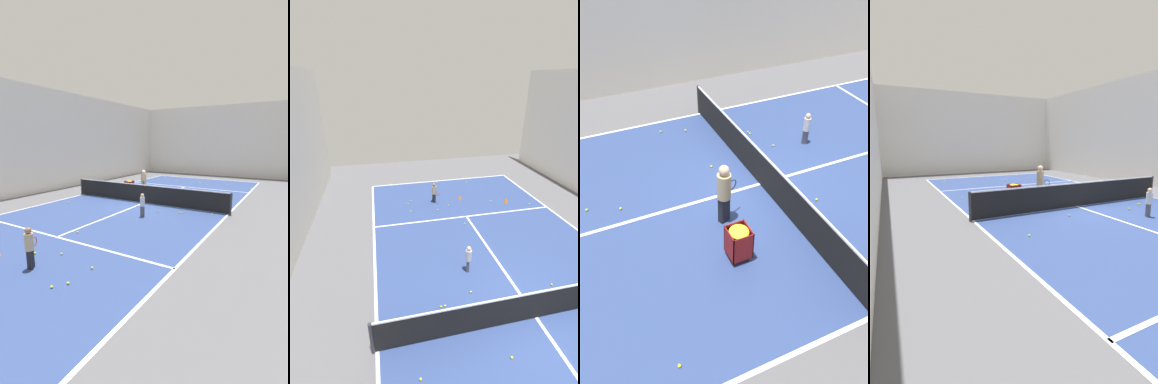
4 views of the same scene
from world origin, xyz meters
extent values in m
plane|color=#5B5B60|center=(0.00, 0.00, 0.00)|extent=(32.96, 32.96, 0.00)
cube|color=navy|center=(0.00, 0.00, 0.00)|extent=(9.47, 22.96, 0.00)
cube|color=white|center=(0.00, 11.48, 0.01)|extent=(9.47, 0.10, 0.00)
cube|color=white|center=(-4.74, 0.00, 0.01)|extent=(0.10, 22.96, 0.00)
cube|color=white|center=(4.74, 0.00, 0.01)|extent=(0.10, 22.96, 0.00)
cube|color=white|center=(0.00, -6.31, 0.01)|extent=(9.47, 0.10, 0.00)
cube|color=white|center=(0.00, 6.31, 0.01)|extent=(9.47, 0.10, 0.00)
cube|color=white|center=(0.00, 0.00, 0.01)|extent=(0.10, 12.63, 0.00)
cube|color=silver|center=(-7.81, 0.00, 3.54)|extent=(0.15, 29.26, 7.09)
cube|color=silver|center=(0.00, 14.55, 3.54)|extent=(15.47, 0.15, 7.09)
cylinder|color=#2D2D33|center=(-4.84, 0.00, 0.54)|extent=(0.10, 0.10, 1.07)
cylinder|color=#2D2D33|center=(4.84, 0.00, 0.54)|extent=(0.10, 0.10, 1.07)
cube|color=black|center=(0.00, 0.00, 0.52)|extent=(9.57, 0.03, 1.00)
cube|color=white|center=(0.00, 0.00, 1.05)|extent=(9.57, 0.04, 0.05)
cube|color=black|center=(1.28, -8.31, 0.27)|extent=(0.18, 0.22, 0.54)
cylinder|color=tan|center=(1.28, -8.31, 0.77)|extent=(0.31, 0.31, 0.48)
sphere|color=#846047|center=(1.28, -8.31, 1.10)|extent=(0.18, 0.18, 0.18)
torus|color=#B22D2D|center=(1.13, -8.05, 0.66)|extent=(0.13, 0.27, 0.28)
cube|color=black|center=(-0.95, 1.58, 0.39)|extent=(0.26, 0.32, 0.77)
cylinder|color=tan|center=(-0.95, 1.58, 1.12)|extent=(0.45, 0.45, 0.69)
sphere|color=beige|center=(-0.95, 1.58, 1.59)|extent=(0.26, 0.26, 0.26)
torus|color=black|center=(-0.78, 1.27, 0.94)|extent=(0.13, 0.27, 0.28)
cube|color=#4C4C56|center=(1.34, -2.41, 0.25)|extent=(0.17, 0.20, 0.50)
cylinder|color=silver|center=(1.34, -2.41, 0.72)|extent=(0.29, 0.29, 0.44)
sphere|color=beige|center=(1.34, -2.41, 1.02)|extent=(0.17, 0.17, 0.17)
cube|color=maroon|center=(-2.22, 1.79, 0.13)|extent=(0.51, 0.50, 0.02)
cube|color=maroon|center=(-2.22, 1.55, 0.51)|extent=(0.51, 0.02, 0.76)
cube|color=maroon|center=(-2.22, 2.03, 0.51)|extent=(0.51, 0.02, 0.76)
cube|color=maroon|center=(-2.46, 1.79, 0.51)|extent=(0.02, 0.50, 0.76)
cube|color=maroon|center=(-1.97, 1.79, 0.51)|extent=(0.02, 0.50, 0.76)
ellipsoid|color=yellow|center=(-2.22, 1.79, 0.83)|extent=(0.47, 0.46, 0.16)
cylinder|color=black|center=(-2.40, 1.61, 0.07)|extent=(0.05, 0.05, 0.13)
cylinder|color=black|center=(-2.04, 1.61, 0.07)|extent=(0.05, 0.05, 0.13)
cylinder|color=black|center=(-2.40, 1.96, 0.07)|extent=(0.05, 0.05, 0.13)
cylinder|color=black|center=(-2.04, 1.96, 0.07)|extent=(0.05, 0.05, 0.13)
sphere|color=yellow|center=(-4.95, 6.77, 0.04)|extent=(0.07, 0.07, 0.07)
sphere|color=yellow|center=(-0.52, 6.70, 0.04)|extent=(0.07, 0.07, 0.07)
sphere|color=yellow|center=(1.34, 0.97, 0.04)|extent=(0.07, 0.07, 0.07)
sphere|color=yellow|center=(2.78, -7.48, 0.04)|extent=(0.07, 0.07, 0.07)
sphere|color=yellow|center=(0.34, -5.62, 0.04)|extent=(0.07, 0.07, 0.07)
sphere|color=yellow|center=(0.58, -7.67, 0.04)|extent=(0.07, 0.07, 0.07)
sphere|color=yellow|center=(2.55, 10.89, 0.04)|extent=(0.07, 0.07, 0.07)
sphere|color=yellow|center=(4.59, 8.12, 0.04)|extent=(0.07, 0.07, 0.07)
sphere|color=yellow|center=(-1.29, -1.05, 0.04)|extent=(0.07, 0.07, 0.07)
sphere|color=yellow|center=(2.73, -1.00, 0.04)|extent=(0.07, 0.07, 0.07)
sphere|color=yellow|center=(0.26, 8.92, 0.04)|extent=(0.07, 0.07, 0.07)
sphere|color=yellow|center=(2.65, 12.03, 0.04)|extent=(0.07, 0.07, 0.07)
sphere|color=yellow|center=(4.00, 1.77, 0.04)|extent=(0.07, 0.07, 0.07)
sphere|color=yellow|center=(-0.10, 5.86, 0.04)|extent=(0.07, 0.07, 0.07)
sphere|color=yellow|center=(1.60, -1.36, 0.04)|extent=(0.07, 0.07, 0.07)
sphere|color=yellow|center=(-3.72, -2.25, 0.04)|extent=(0.07, 0.07, 0.07)
sphere|color=yellow|center=(1.34, -7.28, 0.04)|extent=(0.07, 0.07, 0.07)
sphere|color=yellow|center=(0.56, 3.92, 0.04)|extent=(0.07, 0.07, 0.07)
sphere|color=yellow|center=(2.79, -8.37, 0.04)|extent=(0.07, 0.07, 0.07)
sphere|color=yellow|center=(0.87, 4.75, 0.04)|extent=(0.07, 0.07, 0.07)
sphere|color=yellow|center=(-3.65, 10.21, 0.04)|extent=(0.07, 0.07, 0.07)
sphere|color=yellow|center=(-1.93, 9.06, 0.04)|extent=(0.07, 0.07, 0.07)
sphere|color=yellow|center=(4.09, -0.48, 0.04)|extent=(0.07, 0.07, 0.07)
sphere|color=yellow|center=(0.45, 8.68, 0.04)|extent=(0.07, 0.07, 0.07)
sphere|color=yellow|center=(-4.09, 3.87, 0.04)|extent=(0.07, 0.07, 0.07)
sphere|color=yellow|center=(3.73, 0.95, 0.04)|extent=(0.07, 0.07, 0.07)
sphere|color=yellow|center=(2.60, -1.00, 0.04)|extent=(0.07, 0.07, 0.07)
sphere|color=yellow|center=(2.58, -8.69, 0.04)|extent=(0.07, 0.07, 0.07)
sphere|color=yellow|center=(1.33, 7.97, 0.04)|extent=(0.07, 0.07, 0.07)
sphere|color=yellow|center=(2.67, 8.95, 0.04)|extent=(0.07, 0.07, 0.07)
camera|label=1|loc=(7.34, -12.37, 3.44)|focal=24.00mm
camera|label=2|loc=(4.26, 4.69, 6.69)|focal=24.00mm
camera|label=3|loc=(-7.34, 4.46, 6.69)|focal=35.00mm
camera|label=4|loc=(-7.34, -8.54, 2.75)|focal=24.00mm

